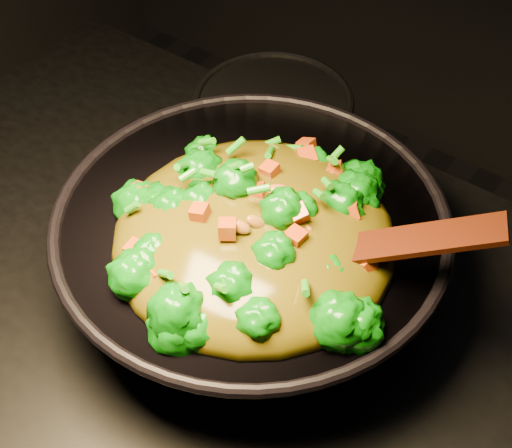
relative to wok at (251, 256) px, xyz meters
The scene contains 4 objects.
wok is the anchor object (origin of this frame).
stir_fry 0.13m from the wok, 48.48° to the right, with size 0.33×0.33×0.11m, color #0B6A07, non-canonical shape.
spatula 0.19m from the wok, ahead, with size 0.28×0.04×0.01m, color #370F06.
back_pot 0.25m from the wok, 118.50° to the left, with size 0.22×0.22×0.13m, color black.
Camera 1 is at (0.40, -0.42, 1.72)m, focal length 55.00 mm.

